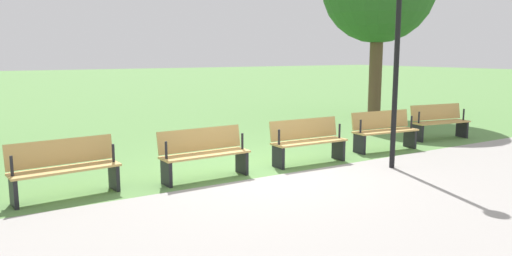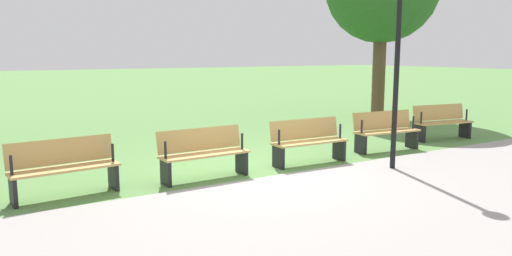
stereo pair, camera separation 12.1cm
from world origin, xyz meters
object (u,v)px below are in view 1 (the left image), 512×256
Objects in this scene: bench_0 at (439,121)px; bench_2 at (308,140)px; bench_4 at (65,167)px; bench_1 at (384,130)px; bench_3 at (204,153)px; lamp_post at (398,21)px.

bench_0 and bench_2 have the same top height.
bench_4 is (4.62, -0.14, 0.00)m from bench_2.
bench_2 and bench_4 have the same top height.
bench_1 is 1.01× the size of bench_3.
bench_2 is at bearing -45.96° from lamp_post.
bench_1 is at bearing 174.84° from bench_4.
bench_0 is at bearing -167.98° from bench_1.
bench_2 is (2.31, 0.14, 0.00)m from bench_1.
bench_0 is 1.02× the size of bench_2.
bench_0 and bench_4 have the same top height.
bench_4 is (6.93, -0.00, 0.00)m from bench_1.
bench_4 is 0.41× the size of lamp_post.
bench_4 is at bearing 5.16° from bench_1.
bench_3 is (6.92, 0.41, 0.00)m from bench_0.
bench_0 is at bearing -155.09° from lamp_post.
bench_2 is at bearing 173.12° from bench_4.
bench_0 is 0.41× the size of lamp_post.
bench_3 is at bearing 12.03° from bench_0.
bench_1 is 1.01× the size of bench_2.
bench_1 is 6.93m from bench_4.
bench_3 is at bearing -18.96° from lamp_post.
bench_2 is 2.87m from lamp_post.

